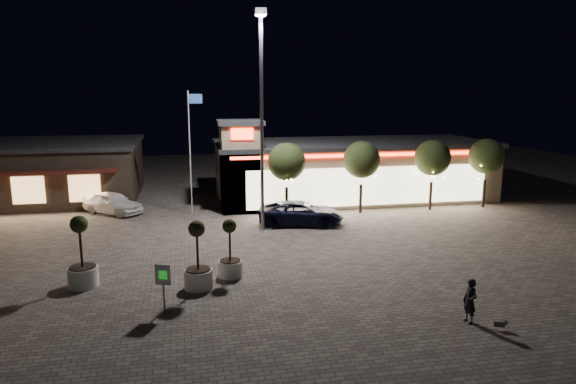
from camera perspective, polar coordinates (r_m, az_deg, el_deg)
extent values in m
plane|color=#73665D|center=(22.31, -4.95, -9.92)|extent=(90.00, 90.00, 0.00)
cube|color=gray|center=(39.13, 7.10, 2.29)|extent=(20.00, 8.00, 4.00)
cube|color=#262628|center=(38.85, 7.18, 5.42)|extent=(20.40, 8.40, 0.30)
cube|color=#F7E8B9|center=(35.43, 9.12, 0.64)|extent=(17.00, 0.12, 2.60)
cube|color=red|center=(35.07, 9.25, 4.08)|extent=(19.00, 0.10, 0.18)
cube|color=gray|center=(34.56, -5.29, 2.66)|extent=(2.60, 2.60, 5.80)
cube|color=#262628|center=(34.24, -5.38, 7.71)|extent=(3.00, 3.00, 0.30)
cube|color=red|center=(32.95, -5.12, 6.44)|extent=(1.40, 0.10, 0.70)
cube|color=#382D23|center=(42.82, -27.08, 1.91)|extent=(16.00, 10.00, 4.00)
cube|color=#262628|center=(42.57, -27.34, 4.76)|extent=(16.40, 10.40, 0.30)
cube|color=#591E19|center=(37.61, -29.39, 1.79)|extent=(14.40, 0.80, 0.15)
cube|color=#FFBC72|center=(37.68, -26.89, 0.19)|extent=(2.00, 0.12, 1.80)
cube|color=#FFBC72|center=(36.87, -21.66, 0.40)|extent=(2.00, 0.12, 1.80)
cylinder|color=gray|center=(29.07, -2.93, 7.22)|extent=(0.20, 0.20, 12.00)
cube|color=gray|center=(29.29, -3.06, 19.40)|extent=(0.60, 0.40, 0.35)
cube|color=white|center=(29.27, -3.05, 19.02)|extent=(0.45, 0.30, 0.08)
cylinder|color=white|center=(33.94, -10.83, 4.22)|extent=(0.10, 0.10, 8.00)
cube|color=#274E92|center=(33.71, -10.28, 10.16)|extent=(0.90, 0.04, 0.60)
cylinder|color=#332319|center=(33.06, -0.16, -1.11)|extent=(0.20, 0.20, 1.92)
sphere|color=#2D3819|center=(32.60, -0.16, 3.38)|extent=(2.42, 2.42, 2.42)
cylinder|color=#332319|center=(34.34, 8.06, -0.75)|extent=(0.20, 0.20, 1.92)
sphere|color=#2D3819|center=(33.90, 8.18, 3.57)|extent=(2.42, 2.42, 2.42)
cylinder|color=#332319|center=(36.27, 15.55, -0.41)|extent=(0.20, 0.20, 1.92)
sphere|color=#2D3819|center=(35.85, 15.77, 3.68)|extent=(2.42, 2.42, 2.42)
cylinder|color=#332319|center=(38.22, 20.92, -0.17)|extent=(0.20, 0.20, 1.92)
sphere|color=#2D3819|center=(37.82, 21.20, 3.72)|extent=(2.42, 2.42, 2.42)
imported|color=black|center=(31.14, 1.46, -2.36)|extent=(5.53, 3.41, 1.43)
imported|color=white|center=(35.82, -18.90, -1.14)|extent=(4.40, 4.07, 1.46)
imported|color=black|center=(19.41, 19.57, -11.35)|extent=(0.48, 0.64, 1.60)
cube|color=#59514C|center=(19.43, 22.41, -13.39)|extent=(0.38, 0.25, 0.18)
sphere|color=#59514C|center=(19.45, 23.02, -13.17)|extent=(0.17, 0.17, 0.17)
cylinder|color=silver|center=(23.25, -21.79, -8.75)|extent=(1.24, 1.24, 0.82)
cylinder|color=black|center=(23.11, -21.87, -7.74)|extent=(1.07, 1.07, 0.06)
cylinder|color=#332319|center=(22.83, -22.05, -5.46)|extent=(0.10, 0.10, 1.85)
sphere|color=#2D3819|center=(22.60, -22.21, -3.33)|extent=(0.72, 0.72, 0.72)
cylinder|color=silver|center=(21.77, -9.92, -9.49)|extent=(1.17, 1.17, 0.78)
cylinder|color=black|center=(21.63, -9.96, -8.48)|extent=(1.02, 1.02, 0.06)
cylinder|color=#332319|center=(21.35, -10.04, -6.18)|extent=(0.10, 0.10, 1.76)
sphere|color=#2D3819|center=(21.11, -10.12, -4.02)|extent=(0.68, 0.68, 0.68)
cylinder|color=silver|center=(22.88, -6.42, -8.46)|extent=(1.06, 1.06, 0.70)
cylinder|color=black|center=(22.76, -6.44, -7.58)|extent=(0.92, 0.92, 0.05)
cylinder|color=#332319|center=(22.51, -6.49, -5.61)|extent=(0.09, 0.09, 1.58)
sphere|color=#2D3819|center=(22.30, -6.53, -3.77)|extent=(0.62, 0.62, 0.62)
cylinder|color=gray|center=(19.82, -13.61, -11.29)|extent=(0.07, 0.07, 1.10)
cube|color=white|center=(19.51, -13.73, -8.92)|extent=(0.58, 0.26, 0.78)
cube|color=green|center=(19.47, -13.73, -8.95)|extent=(0.31, 0.13, 0.32)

